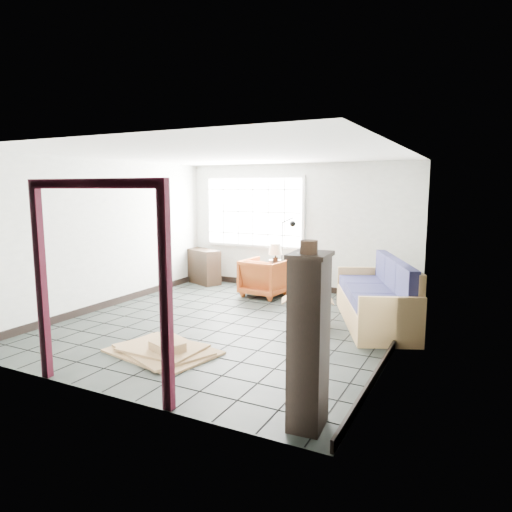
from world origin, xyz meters
The scene contains 15 objects.
ground centered at (0.00, 0.00, 0.00)m, with size 5.50×5.50×0.00m, color black.
room_shell centered at (0.00, 0.03, 1.68)m, with size 5.02×5.52×2.61m.
window_panel centered at (-1.00, 2.70, 1.60)m, with size 2.32×0.08×1.52m.
doorway_trim centered at (0.00, -2.70, 1.38)m, with size 1.80×0.08×2.20m.
futon_sofa centered at (2.05, 1.04, 0.37)m, with size 1.72×2.47×1.03m.
armchair centered at (-0.35, 1.91, 0.40)m, with size 0.79×0.74×0.81m, color #9C5E16.
side_table centered at (-0.39, 2.40, 0.45)m, with size 0.64×0.64×0.55m.
table_lamp centered at (-0.32, 2.33, 0.86)m, with size 0.36×0.36×0.45m.
projector centered at (-0.37, 2.44, 0.59)m, with size 0.31×0.28×0.09m.
floor_lamp centered at (-0.09, 2.39, 0.82)m, with size 0.46×0.29×1.53m.
console_shelf centered at (-2.15, 2.40, 0.38)m, with size 1.04×0.74×0.76m.
tall_shelf centered at (2.15, -2.40, 0.80)m, with size 0.36×0.45×1.57m.
pot centered at (2.16, -2.46, 1.62)m, with size 0.18×0.18×0.11m.
open_box centered at (1.02, 0.63, 0.17)m, with size 0.90×0.67×0.46m.
cardboard_pile centered at (-0.14, -1.53, 0.05)m, with size 1.50×1.25×0.20m.
Camera 1 is at (3.46, -6.00, 2.11)m, focal length 32.00 mm.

